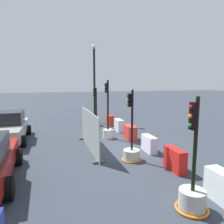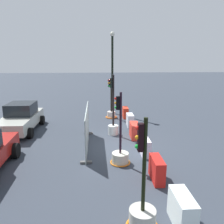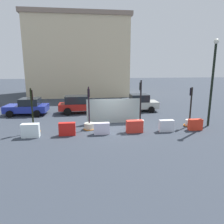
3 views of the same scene
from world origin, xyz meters
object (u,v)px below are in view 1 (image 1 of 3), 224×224
traffic_light_0 (192,194)px  traffic_light_2 (108,127)px  street_lamp_post (94,78)px  construction_barrier_4 (119,125)px  traffic_light_3 (96,119)px  construction_barrier_2 (149,144)px  construction_barrier_0 (224,187)px  construction_barrier_3 (130,133)px  construction_barrier_1 (175,160)px  car_silver_hatchback (8,127)px  traffic_light_1 (132,150)px  construction_barrier_5 (110,120)px

traffic_light_0 → traffic_light_2: bearing=1.2°
street_lamp_post → construction_barrier_4: bearing=-166.4°
traffic_light_3 → construction_barrier_2: 6.94m
construction_barrier_0 → construction_barrier_3: 6.88m
construction_barrier_1 → car_silver_hatchback: bearing=46.8°
construction_barrier_0 → construction_barrier_3: size_ratio=0.97×
traffic_light_0 → construction_barrier_4: traffic_light_0 is taller
traffic_light_1 → construction_barrier_4: size_ratio=3.01×
traffic_light_3 → traffic_light_0: bearing=-180.0°
construction_barrier_0 → street_lamp_post: 13.30m
traffic_light_3 → car_silver_hatchback: (-2.70, 5.82, 0.28)m
traffic_light_0 → street_lamp_post: bearing=-0.8°
construction_barrier_4 → traffic_light_0: bearing=173.3°
traffic_light_3 → construction_barrier_4: bearing=-154.5°
construction_barrier_1 → construction_barrier_4: 6.84m
construction_barrier_0 → construction_barrier_1: bearing=1.5°
traffic_light_2 → construction_barrier_3: traffic_light_2 is taller
traffic_light_2 → construction_barrier_0: (-7.58, -1.25, -0.24)m
construction_barrier_1 → construction_barrier_5: construction_barrier_1 is taller
construction_barrier_3 → traffic_light_0: bearing=171.8°
traffic_light_0 → traffic_light_3: (11.50, 0.01, 0.07)m
construction_barrier_1 → construction_barrier_4: (6.84, -0.06, -0.03)m
construction_barrier_5 → street_lamp_post: (1.54, 0.87, 3.29)m
construction_barrier_5 → construction_barrier_3: bearing=179.2°
construction_barrier_2 → construction_barrier_5: construction_barrier_5 is taller
construction_barrier_3 → construction_barrier_4: bearing=-2.1°
construction_barrier_2 → street_lamp_post: (8.27, 0.90, 3.30)m
construction_barrier_1 → street_lamp_post: bearing=4.6°
traffic_light_0 → construction_barrier_2: size_ratio=2.90×
traffic_light_3 → car_silver_hatchback: bearing=114.9°
traffic_light_2 → traffic_light_3: traffic_light_2 is taller
construction_barrier_0 → construction_barrier_4: 9.15m
traffic_light_3 → construction_barrier_4: (-2.29, -1.09, -0.12)m
traffic_light_1 → construction_barrier_2: size_ratio=2.93×
construction_barrier_0 → car_silver_hatchback: size_ratio=0.25×
construction_barrier_1 → construction_barrier_2: (2.28, -0.05, -0.04)m
car_silver_hatchback → street_lamp_post: bearing=-55.6°
traffic_light_3 → car_silver_hatchback: 6.42m
construction_barrier_0 → traffic_light_3: bearing=5.5°
traffic_light_1 → car_silver_hatchback: size_ratio=0.69×
construction_barrier_5 → traffic_light_2: bearing=161.9°
traffic_light_0 → traffic_light_1: bearing=2.4°
construction_barrier_0 → construction_barrier_1: (2.31, 0.06, -0.01)m
traffic_light_0 → construction_barrier_1: (2.36, -1.03, -0.02)m
construction_barrier_2 → car_silver_hatchback: bearing=59.0°
construction_barrier_3 → car_silver_hatchback: bearing=74.8°
traffic_light_2 → construction_barrier_3: size_ratio=3.05×
construction_barrier_0 → construction_barrier_5: bearing=0.1°
construction_barrier_1 → construction_barrier_2: bearing=-1.4°
construction_barrier_5 → car_silver_hatchback: car_silver_hatchback is taller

